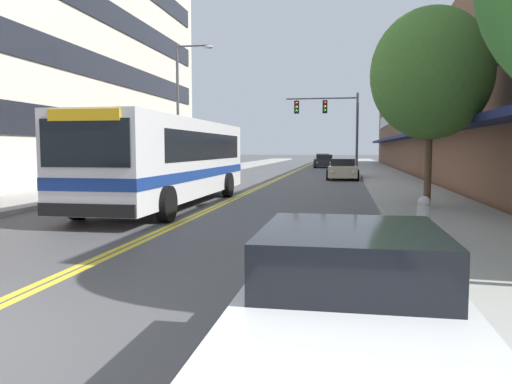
# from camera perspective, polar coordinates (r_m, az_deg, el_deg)

# --- Properties ---
(ground_plane) EXTENTS (240.00, 240.00, 0.00)m
(ground_plane) POSITION_cam_1_polar(r_m,az_deg,el_deg) (41.42, 4.03, 2.19)
(ground_plane) COLOR #4C4C4F
(sidewalk_left) EXTENTS (3.47, 106.00, 0.16)m
(sidewalk_left) POSITION_cam_1_polar(r_m,az_deg,el_deg) (42.79, -5.65, 2.37)
(sidewalk_left) COLOR #9E9B96
(sidewalk_left) RESTS_ON ground_plane
(sidewalk_right) EXTENTS (3.47, 106.00, 0.16)m
(sidewalk_right) POSITION_cam_1_polar(r_m,az_deg,el_deg) (41.28, 14.08, 2.15)
(sidewalk_right) COLOR #9E9B96
(sidewalk_right) RESTS_ON ground_plane
(centre_line) EXTENTS (0.34, 106.00, 0.01)m
(centre_line) POSITION_cam_1_polar(r_m,az_deg,el_deg) (41.42, 4.03, 2.19)
(centre_line) COLOR yellow
(centre_line) RESTS_ON ground_plane
(storefront_row_right) EXTENTS (9.10, 68.00, 8.77)m
(storefront_row_right) POSITION_cam_1_polar(r_m,az_deg,el_deg) (42.14, 22.40, 7.84)
(storefront_row_right) COLOR brown
(storefront_row_right) RESTS_ON ground_plane
(city_bus) EXTENTS (2.92, 11.91, 2.99)m
(city_bus) POSITION_cam_1_polar(r_m,az_deg,el_deg) (18.08, -9.62, 3.92)
(city_bus) COLOR silver
(city_bus) RESTS_ON ground_plane
(car_slate_blue_parked_left_near) EXTENTS (1.97, 4.25, 1.32)m
(car_slate_blue_parked_left_near) POSITION_cam_1_polar(r_m,az_deg,el_deg) (30.93, -6.26, 2.39)
(car_slate_blue_parked_left_near) COLOR #475675
(car_slate_blue_parked_left_near) RESTS_ON ground_plane
(car_white_parked_right_foreground) EXTENTS (2.05, 4.25, 1.32)m
(car_white_parked_right_foreground) POSITION_cam_1_polar(r_m,az_deg,el_deg) (4.46, 10.73, -13.22)
(car_white_parked_right_foreground) COLOR white
(car_white_parked_right_foreground) RESTS_ON ground_plane
(car_champagne_parked_right_mid) EXTENTS (2.05, 4.83, 1.35)m
(car_champagne_parked_right_mid) POSITION_cam_1_polar(r_m,az_deg,el_deg) (33.40, 9.90, 2.55)
(car_champagne_parked_right_mid) COLOR beige
(car_champagne_parked_right_mid) RESTS_ON ground_plane
(car_beige_moving_lead) EXTENTS (2.10, 4.85, 1.36)m
(car_beige_moving_lead) POSITION_cam_1_polar(r_m,az_deg,el_deg) (64.20, 7.65, 3.71)
(car_beige_moving_lead) COLOR #BCAD89
(car_beige_moving_lead) RESTS_ON ground_plane
(car_charcoal_moving_second) EXTENTS (2.17, 4.47, 1.37)m
(car_charcoal_moving_second) POSITION_cam_1_polar(r_m,az_deg,el_deg) (53.99, 7.85, 3.49)
(car_charcoal_moving_second) COLOR #232328
(car_charcoal_moving_second) RESTS_ON ground_plane
(traffic_signal_mast) EXTENTS (5.17, 0.38, 5.95)m
(traffic_signal_mast) POSITION_cam_1_polar(r_m,az_deg,el_deg) (36.43, 8.66, 8.40)
(traffic_signal_mast) COLOR #47474C
(traffic_signal_mast) RESTS_ON ground_plane
(street_lamp_left_far) EXTENTS (2.25, 0.28, 8.06)m
(street_lamp_left_far) POSITION_cam_1_polar(r_m,az_deg,el_deg) (29.86, -8.38, 10.25)
(street_lamp_left_far) COLOR #47474C
(street_lamp_left_far) RESTS_ON ground_plane
(street_tree_right_mid) EXTENTS (3.72, 3.72, 6.22)m
(street_tree_right_mid) POSITION_cam_1_polar(r_m,az_deg,el_deg) (16.89, 19.35, 12.61)
(street_tree_right_mid) COLOR brown
(street_tree_right_mid) RESTS_ON sidewalk_right
(fire_hydrant) EXTENTS (0.35, 0.27, 0.90)m
(fire_hydrant) POSITION_cam_1_polar(r_m,az_deg,el_deg) (10.52, 18.59, -2.92)
(fire_hydrant) COLOR #B7B7BC
(fire_hydrant) RESTS_ON sidewalk_right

